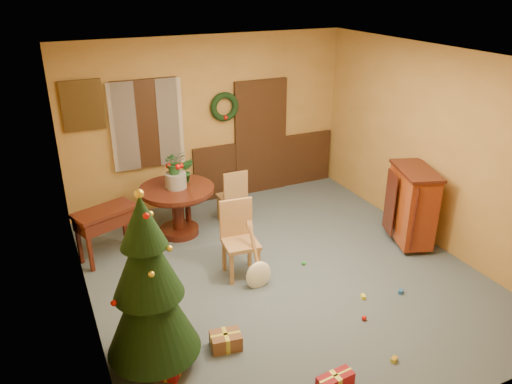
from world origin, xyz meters
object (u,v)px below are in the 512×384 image
dining_table (177,202)px  chair_near (239,236)px  christmas_tree (149,287)px  sideboard (412,204)px  writing_desk (106,222)px

dining_table → chair_near: chair_near is taller
christmas_tree → sideboard: size_ratio=1.67×
christmas_tree → writing_desk: 2.41m
sideboard → christmas_tree: bearing=-167.5°
writing_desk → sideboard: (4.23, -1.46, 0.06)m
christmas_tree → writing_desk: bearing=91.5°
chair_near → sideboard: bearing=-6.8°
writing_desk → sideboard: sideboard is taller
dining_table → christmas_tree: christmas_tree is taller
christmas_tree → sideboard: (4.16, 0.92, -0.31)m
christmas_tree → writing_desk: (-0.06, 2.38, -0.37)m
christmas_tree → sideboard: 4.28m
chair_near → christmas_tree: size_ratio=0.52×
writing_desk → sideboard: 4.47m
dining_table → chair_near: (0.43, -1.42, 0.01)m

